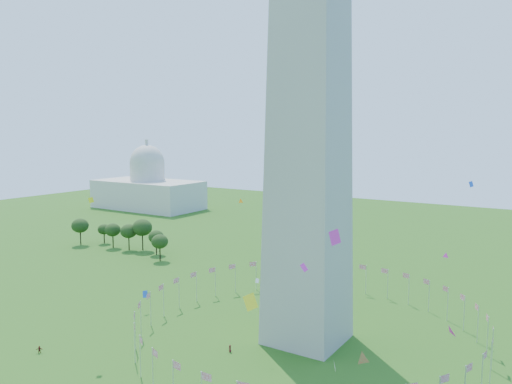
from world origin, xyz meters
TOP-DOWN VIEW (x-y plane):
  - flag_ring at (-0.00, 50.00)m, footprint 80.24×80.24m
  - capitol_building at (-180.00, 180.00)m, footprint 70.00×35.00m
  - kites_aloft at (15.19, 22.64)m, footprint 94.72×75.64m
  - tree_line_west at (-105.24, 91.01)m, footprint 55.29×16.15m

SIDE VIEW (x-z plane):
  - flag_ring at x=0.00m, z-range 0.00..9.00m
  - tree_line_west at x=-105.24m, z-range -0.96..11.96m
  - kites_aloft at x=15.19m, z-range 0.09..36.06m
  - capitol_building at x=-180.00m, z-range 0.00..46.00m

